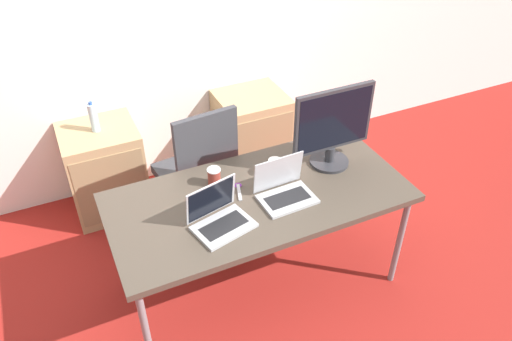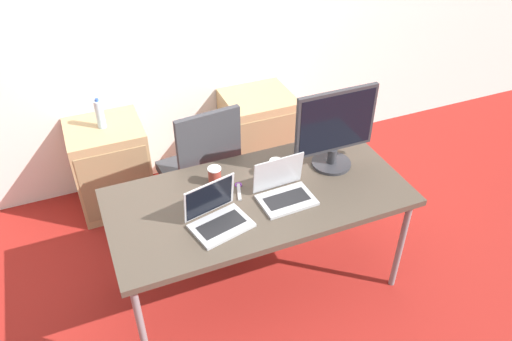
{
  "view_description": "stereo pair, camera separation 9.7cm",
  "coord_description": "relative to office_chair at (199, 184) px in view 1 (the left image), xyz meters",
  "views": [
    {
      "loc": [
        -0.98,
        -2.05,
        2.64
      ],
      "look_at": [
        0.0,
        0.04,
        0.92
      ],
      "focal_mm": 35.0,
      "sensor_mm": 36.0,
      "label": 1
    },
    {
      "loc": [
        -0.89,
        -2.09,
        2.64
      ],
      "look_at": [
        0.0,
        0.04,
        0.92
      ],
      "focal_mm": 35.0,
      "sensor_mm": 36.0,
      "label": 2
    }
  ],
  "objects": [
    {
      "name": "coffee_cup_white",
      "position": [
        0.33,
        -0.55,
        0.42
      ],
      "size": [
        0.08,
        0.08,
        0.11
      ],
      "color": "white",
      "rests_on": "desk"
    },
    {
      "name": "water_bottle",
      "position": [
        -0.57,
        0.52,
        0.42
      ],
      "size": [
        0.06,
        0.06,
        0.23
      ],
      "color": "silver",
      "rests_on": "cabinet_left"
    },
    {
      "name": "office_chair",
      "position": [
        0.0,
        0.0,
        0.0
      ],
      "size": [
        0.56,
        0.58,
        1.08
      ],
      "color": "#232326",
      "rests_on": "ground_plane"
    },
    {
      "name": "desk",
      "position": [
        0.16,
        -0.69,
        0.31
      ],
      "size": [
        1.78,
        0.85,
        0.77
      ],
      "color": "#473D33",
      "rests_on": "ground_plane"
    },
    {
      "name": "monitor",
      "position": [
        0.7,
        -0.59,
        0.63
      ],
      "size": [
        0.53,
        0.25,
        0.53
      ],
      "color": "#2D2D33",
      "rests_on": "desk"
    },
    {
      "name": "cabinet_right",
      "position": [
        0.66,
        0.52,
        -0.05
      ],
      "size": [
        0.55,
        0.5,
        0.72
      ],
      "color": "tan",
      "rests_on": "ground_plane"
    },
    {
      "name": "laptop_right",
      "position": [
        0.28,
        -0.77,
        0.41
      ],
      "size": [
        0.32,
        0.26,
        0.24
      ],
      "color": "#ADADB2",
      "rests_on": "desk"
    },
    {
      "name": "scissors",
      "position": [
        0.07,
        -0.6,
        0.36
      ],
      "size": [
        0.08,
        0.17,
        0.01
      ],
      "color": "#B2B2B7",
      "rests_on": "desk"
    },
    {
      "name": "laptop_left",
      "position": [
        -0.15,
        -0.83,
        0.41
      ],
      "size": [
        0.36,
        0.31,
        0.24
      ],
      "color": "#ADADB2",
      "rests_on": "desk"
    },
    {
      "name": "coffee_cup_brown",
      "position": [
        -0.04,
        -0.49,
        0.42
      ],
      "size": [
        0.08,
        0.08,
        0.11
      ],
      "color": "maroon",
      "rests_on": "desk"
    },
    {
      "name": "cabinet_left",
      "position": [
        -0.57,
        0.52,
        -0.05
      ],
      "size": [
        0.55,
        0.5,
        0.72
      ],
      "color": "tan",
      "rests_on": "ground_plane"
    },
    {
      "name": "ground_plane",
      "position": [
        0.16,
        -0.69,
        -0.41
      ],
      "size": [
        14.0,
        14.0,
        0.0
      ],
      "primitive_type": "plane",
      "color": "maroon"
    },
    {
      "name": "wall_back",
      "position": [
        0.16,
        0.81,
        0.89
      ],
      "size": [
        10.0,
        0.05,
        2.6
      ],
      "color": "white",
      "rests_on": "ground_plane"
    }
  ]
}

